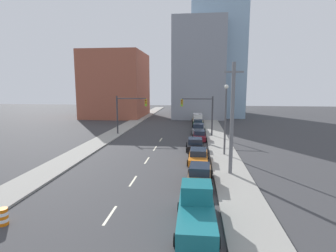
# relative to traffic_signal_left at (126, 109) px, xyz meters

# --- Properties ---
(sidewalk_left) EXTENTS (3.11, 88.68, 0.16)m
(sidewalk_left) POSITION_rel_traffic_signal_left_xyz_m (-2.21, 9.11, -3.95)
(sidewalk_left) COLOR gray
(sidewalk_left) RESTS_ON ground
(sidewalk_right) EXTENTS (3.11, 88.68, 0.16)m
(sidewalk_right) POSITION_rel_traffic_signal_left_xyz_m (14.13, 9.11, -3.95)
(sidewalk_right) COLOR gray
(sidewalk_right) RESTS_ON ground
(lane_stripe_at_9m) EXTENTS (0.16, 2.40, 0.01)m
(lane_stripe_at_9m) POSITION_rel_traffic_signal_left_xyz_m (5.96, -25.78, -4.02)
(lane_stripe_at_9m) COLOR beige
(lane_stripe_at_9m) RESTS_ON ground
(lane_stripe_at_15m) EXTENTS (0.16, 2.40, 0.01)m
(lane_stripe_at_15m) POSITION_rel_traffic_signal_left_xyz_m (5.96, -20.03, -4.02)
(lane_stripe_at_15m) COLOR beige
(lane_stripe_at_15m) RESTS_ON ground
(lane_stripe_at_21m) EXTENTS (0.16, 2.40, 0.01)m
(lane_stripe_at_21m) POSITION_rel_traffic_signal_left_xyz_m (5.96, -14.04, -4.02)
(lane_stripe_at_21m) COLOR beige
(lane_stripe_at_21m) RESTS_ON ground
(lane_stripe_at_27m) EXTENTS (0.16, 2.40, 0.01)m
(lane_stripe_at_27m) POSITION_rel_traffic_signal_left_xyz_m (5.96, -8.71, -4.02)
(lane_stripe_at_27m) COLOR beige
(lane_stripe_at_27m) RESTS_ON ground
(lane_stripe_at_32m) EXTENTS (0.16, 2.40, 0.01)m
(lane_stripe_at_32m) POSITION_rel_traffic_signal_left_xyz_m (5.96, -3.38, -4.02)
(lane_stripe_at_32m) COLOR beige
(lane_stripe_at_32m) RESTS_ON ground
(building_brick_left) EXTENTS (14.00, 16.00, 15.85)m
(building_brick_left) POSITION_rel_traffic_signal_left_xyz_m (-9.09, 24.69, 3.90)
(building_brick_left) COLOR #9E513D
(building_brick_left) RESTS_ON ground
(building_office_center) EXTENTS (12.00, 20.00, 22.95)m
(building_office_center) POSITION_rel_traffic_signal_left_xyz_m (11.30, 28.69, 7.45)
(building_office_center) COLOR gray
(building_office_center) RESTS_ON ground
(building_glass_right) EXTENTS (13.00, 20.00, 29.80)m
(building_glass_right) POSITION_rel_traffic_signal_left_xyz_m (15.95, 32.69, 10.87)
(building_glass_right) COLOR #8CADC6
(building_glass_right) RESTS_ON ground
(traffic_signal_left) EXTENTS (4.93, 0.35, 6.14)m
(traffic_signal_left) POSITION_rel_traffic_signal_left_xyz_m (0.00, 0.00, 0.00)
(traffic_signal_left) COLOR #38383D
(traffic_signal_left) RESTS_ON ground
(traffic_signal_right) EXTENTS (4.93, 0.35, 6.14)m
(traffic_signal_right) POSITION_rel_traffic_signal_left_xyz_m (11.97, 0.00, 0.00)
(traffic_signal_right) COLOR #38383D
(traffic_signal_right) RESTS_ON ground
(utility_pole_right_mid) EXTENTS (1.60, 0.32, 9.61)m
(utility_pole_right_mid) POSITION_rel_traffic_signal_left_xyz_m (14.01, -17.64, 0.90)
(utility_pole_right_mid) COLOR slate
(utility_pole_right_mid) RESTS_ON ground
(traffic_barrel) EXTENTS (0.56, 0.56, 0.95)m
(traffic_barrel) POSITION_rel_traffic_signal_left_xyz_m (0.40, -27.48, -3.55)
(traffic_barrel) COLOR orange
(traffic_barrel) RESTS_ON ground
(street_lamp) EXTENTS (0.44, 0.44, 7.81)m
(street_lamp) POSITION_rel_traffic_signal_left_xyz_m (14.15, -11.21, 0.53)
(street_lamp) COLOR #4C4C51
(street_lamp) RESTS_ON ground
(pickup_truck_teal) EXTENTS (2.27, 5.56, 2.24)m
(pickup_truck_teal) POSITION_rel_traffic_signal_left_xyz_m (11.09, -26.49, -3.13)
(pickup_truck_teal) COLOR #196B75
(pickup_truck_teal) RESTS_ON ground
(sedan_brown) EXTENTS (2.23, 4.78, 1.54)m
(sedan_brown) POSITION_rel_traffic_signal_left_xyz_m (11.34, -20.06, -3.32)
(sedan_brown) COLOR brown
(sedan_brown) RESTS_ON ground
(sedan_orange) EXTENTS (2.19, 4.67, 1.37)m
(sedan_orange) POSITION_rel_traffic_signal_left_xyz_m (11.26, -14.11, -3.40)
(sedan_orange) COLOR orange
(sedan_orange) RESTS_ON ground
(sedan_black) EXTENTS (2.24, 4.31, 1.44)m
(sedan_black) POSITION_rel_traffic_signal_left_xyz_m (10.90, -8.87, -3.37)
(sedan_black) COLOR black
(sedan_black) RESTS_ON ground
(sedan_maroon) EXTENTS (2.00, 4.27, 1.43)m
(sedan_maroon) POSITION_rel_traffic_signal_left_xyz_m (11.47, -3.12, -3.37)
(sedan_maroon) COLOR maroon
(sedan_maroon) RESTS_ON ground
(sedan_gray) EXTENTS (2.35, 4.89, 1.54)m
(sedan_gray) POSITION_rel_traffic_signal_left_xyz_m (11.39, 2.76, -3.33)
(sedan_gray) COLOR slate
(sedan_gray) RESTS_ON ground
(sedan_green) EXTENTS (2.13, 4.34, 1.43)m
(sedan_green) POSITION_rel_traffic_signal_left_xyz_m (11.32, 8.95, -3.37)
(sedan_green) COLOR #1E6033
(sedan_green) RESTS_ON ground
(box_truck_tan) EXTENTS (2.45, 6.19, 1.92)m
(box_truck_tan) POSITION_rel_traffic_signal_left_xyz_m (11.26, 14.98, -3.11)
(box_truck_tan) COLOR tan
(box_truck_tan) RESTS_ON ground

